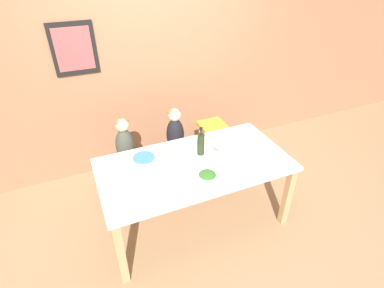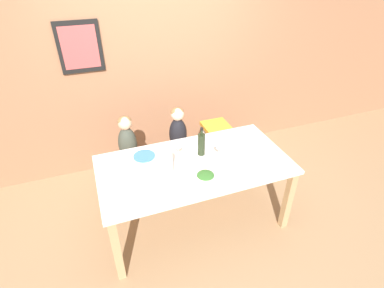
# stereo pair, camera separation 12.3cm
# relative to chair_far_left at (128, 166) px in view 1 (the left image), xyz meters

# --- Properties ---
(ground_plane) EXTENTS (14.00, 14.00, 0.00)m
(ground_plane) POSITION_rel_chair_far_left_xyz_m (0.53, -0.71, -0.39)
(ground_plane) COLOR #9E7A56
(wall_back) EXTENTS (10.00, 0.09, 2.70)m
(wall_back) POSITION_rel_chair_far_left_xyz_m (0.53, 0.63, 0.96)
(wall_back) COLOR #9E6B4C
(wall_back) RESTS_ON ground_plane
(dining_table) EXTENTS (1.84, 0.94, 0.77)m
(dining_table) POSITION_rel_chair_far_left_xyz_m (0.53, -0.71, 0.28)
(dining_table) COLOR white
(dining_table) RESTS_ON ground_plane
(chair_far_left) EXTENTS (0.37, 0.40, 0.47)m
(chair_far_left) POSITION_rel_chair_far_left_xyz_m (0.00, 0.00, 0.00)
(chair_far_left) COLOR silver
(chair_far_left) RESTS_ON ground_plane
(chair_far_center) EXTENTS (0.37, 0.40, 0.47)m
(chair_far_center) POSITION_rel_chair_far_left_xyz_m (0.59, 0.00, 0.00)
(chair_far_center) COLOR silver
(chair_far_center) RESTS_ON ground_plane
(chair_right_highchair) EXTENTS (0.31, 0.34, 0.70)m
(chair_right_highchair) POSITION_rel_chair_far_left_xyz_m (1.09, 0.00, 0.14)
(chair_right_highchair) COLOR silver
(chair_right_highchair) RESTS_ON ground_plane
(person_child_left) EXTENTS (0.21, 0.20, 0.54)m
(person_child_left) POSITION_rel_chair_far_left_xyz_m (0.00, 0.00, 0.35)
(person_child_left) COLOR #3D4238
(person_child_left) RESTS_ON chair_far_left
(person_child_center) EXTENTS (0.21, 0.20, 0.54)m
(person_child_center) POSITION_rel_chair_far_left_xyz_m (0.59, 0.00, 0.35)
(person_child_center) COLOR black
(person_child_center) RESTS_ON chair_far_center
(wine_bottle) EXTENTS (0.07, 0.07, 0.31)m
(wine_bottle) POSITION_rel_chair_far_left_xyz_m (0.65, -0.59, 0.50)
(wine_bottle) COLOR #232D19
(wine_bottle) RESTS_ON dining_table
(paper_towel_roll) EXTENTS (0.12, 0.12, 0.25)m
(paper_towel_roll) POSITION_rel_chair_far_left_xyz_m (0.24, -0.77, 0.50)
(paper_towel_roll) COLOR white
(paper_towel_roll) RESTS_ON dining_table
(wine_glass_near) EXTENTS (0.08, 0.08, 0.17)m
(wine_glass_near) POSITION_rel_chair_far_left_xyz_m (0.79, -0.69, 0.50)
(wine_glass_near) COLOR white
(wine_glass_near) RESTS_ON dining_table
(wine_glass_far) EXTENTS (0.08, 0.08, 0.17)m
(wine_glass_far) POSITION_rel_chair_far_left_xyz_m (0.42, -0.55, 0.50)
(wine_glass_far) COLOR white
(wine_glass_far) RESTS_ON dining_table
(salad_bowl_large) EXTENTS (0.18, 0.18, 0.08)m
(salad_bowl_large) POSITION_rel_chair_far_left_xyz_m (0.53, -0.99, 0.41)
(salad_bowl_large) COLOR silver
(salad_bowl_large) RESTS_ON dining_table
(dinner_plate_front_left) EXTENTS (0.22, 0.22, 0.01)m
(dinner_plate_front_left) POSITION_rel_chair_far_left_xyz_m (-0.01, -0.90, 0.38)
(dinner_plate_front_left) COLOR silver
(dinner_plate_front_left) RESTS_ON dining_table
(dinner_plate_back_left) EXTENTS (0.22, 0.22, 0.01)m
(dinner_plate_back_left) POSITION_rel_chair_far_left_xyz_m (0.10, -0.43, 0.38)
(dinner_plate_back_left) COLOR teal
(dinner_plate_back_left) RESTS_ON dining_table
(dinner_plate_back_right) EXTENTS (0.22, 0.22, 0.01)m
(dinner_plate_back_right) POSITION_rel_chair_far_left_xyz_m (1.09, -0.45, 0.38)
(dinner_plate_back_right) COLOR silver
(dinner_plate_back_right) RESTS_ON dining_table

